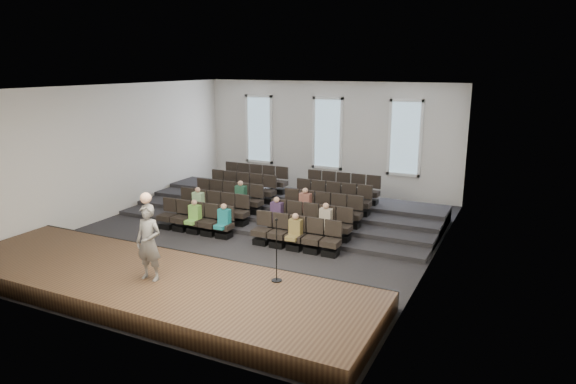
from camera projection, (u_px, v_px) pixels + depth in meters
name	position (u px, v px, depth m)	size (l,w,h in m)	color
ground	(252.00, 235.00, 17.59)	(14.00, 14.00, 0.00)	black
ceiling	(249.00, 87.00, 16.38)	(12.00, 14.00, 0.02)	white
wall_back	(328.00, 138.00, 23.12)	(12.00, 0.04, 5.00)	silver
wall_front	(85.00, 220.00, 10.85)	(12.00, 0.04, 5.00)	silver
wall_left	(113.00, 151.00, 19.53)	(0.04, 14.00, 5.00)	silver
wall_right	(436.00, 181.00, 14.45)	(0.04, 14.00, 5.00)	silver
stage	(152.00, 284.00, 13.08)	(11.80, 3.60, 0.50)	#46311E
stage_lip	(193.00, 261.00, 14.62)	(11.80, 0.06, 0.52)	black
risers	(291.00, 208.00, 20.32)	(11.80, 4.80, 0.60)	black
seating_rows	(272.00, 206.00, 18.77)	(6.80, 4.70, 1.67)	black
windows	(327.00, 133.00, 23.02)	(8.44, 0.10, 3.24)	white
audience	(256.00, 210.00, 17.68)	(5.45, 2.64, 1.10)	#7BC54F
speaker	(149.00, 243.00, 12.56)	(0.70, 0.46, 1.92)	#5F5D5A
mic_stand	(277.00, 263.00, 12.57)	(0.27, 0.27, 1.61)	black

